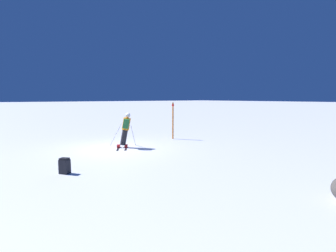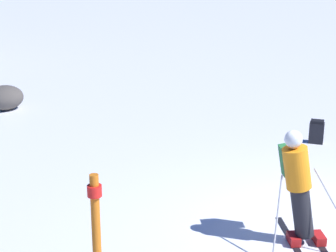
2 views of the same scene
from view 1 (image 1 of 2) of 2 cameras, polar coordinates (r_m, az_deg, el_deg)
ground_plane at (r=12.60m, az=-11.48°, el=-4.81°), size 300.00×300.00×0.00m
skier at (r=12.58m, az=-9.25°, el=-0.51°), size 1.42×1.60×1.69m
spare_backpack at (r=8.92m, az=-21.58°, el=-8.08°), size 0.36×0.37×0.50m
trail_marker at (r=15.05m, az=1.07°, el=1.51°), size 0.13×0.13×2.10m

